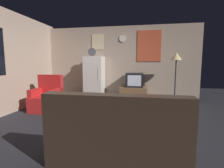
{
  "coord_description": "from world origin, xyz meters",
  "views": [
    {
      "loc": [
        0.79,
        -3.25,
        1.26
      ],
      "look_at": [
        0.03,
        0.9,
        0.75
      ],
      "focal_mm": 26.71,
      "sensor_mm": 36.0,
      "label": 1
    }
  ],
  "objects_px": {
    "wine_glass": "(87,95)",
    "couch": "(118,138)",
    "fridge": "(95,79)",
    "coffee_table": "(91,108)",
    "armchair": "(47,98)",
    "crt_tv": "(135,80)",
    "mug_ceramic_white": "(82,98)",
    "tv_stand": "(133,95)",
    "mug_ceramic_tan": "(94,97)",
    "standing_lamp": "(176,61)"
  },
  "relations": [
    {
      "from": "coffee_table",
      "to": "couch",
      "type": "relative_size",
      "value": 0.42
    },
    {
      "from": "crt_tv",
      "to": "standing_lamp",
      "type": "bearing_deg",
      "value": -7.65
    },
    {
      "from": "tv_stand",
      "to": "armchair",
      "type": "distance_m",
      "value": 2.6
    },
    {
      "from": "armchair",
      "to": "fridge",
      "type": "bearing_deg",
      "value": 53.15
    },
    {
      "from": "crt_tv",
      "to": "coffee_table",
      "type": "relative_size",
      "value": 0.75
    },
    {
      "from": "crt_tv",
      "to": "mug_ceramic_white",
      "type": "relative_size",
      "value": 6.0
    },
    {
      "from": "crt_tv",
      "to": "wine_glass",
      "type": "height_order",
      "value": "crt_tv"
    },
    {
      "from": "armchair",
      "to": "tv_stand",
      "type": "bearing_deg",
      "value": 29.78
    },
    {
      "from": "tv_stand",
      "to": "wine_glass",
      "type": "bearing_deg",
      "value": -123.81
    },
    {
      "from": "fridge",
      "to": "crt_tv",
      "type": "relative_size",
      "value": 3.28
    },
    {
      "from": "standing_lamp",
      "to": "couch",
      "type": "bearing_deg",
      "value": -111.9
    },
    {
      "from": "mug_ceramic_tan",
      "to": "couch",
      "type": "bearing_deg",
      "value": -64.74
    },
    {
      "from": "tv_stand",
      "to": "coffee_table",
      "type": "xyz_separation_m",
      "value": [
        -0.92,
        -1.61,
        -0.05
      ]
    },
    {
      "from": "crt_tv",
      "to": "standing_lamp",
      "type": "relative_size",
      "value": 0.34
    },
    {
      "from": "armchair",
      "to": "mug_ceramic_tan",
      "type": "bearing_deg",
      "value": -9.51
    },
    {
      "from": "standing_lamp",
      "to": "wine_glass",
      "type": "relative_size",
      "value": 10.6
    },
    {
      "from": "fridge",
      "to": "tv_stand",
      "type": "distance_m",
      "value": 1.38
    },
    {
      "from": "armchair",
      "to": "couch",
      "type": "bearing_deg",
      "value": -41.91
    },
    {
      "from": "tv_stand",
      "to": "mug_ceramic_white",
      "type": "xyz_separation_m",
      "value": [
        -1.1,
        -1.67,
        0.2
      ]
    },
    {
      "from": "wine_glass",
      "to": "mug_ceramic_tan",
      "type": "distance_m",
      "value": 0.17
    },
    {
      "from": "standing_lamp",
      "to": "armchair",
      "type": "xyz_separation_m",
      "value": [
        -3.49,
        -1.13,
        -1.02
      ]
    },
    {
      "from": "wine_glass",
      "to": "mug_ceramic_tan",
      "type": "bearing_deg",
      "value": 2.32
    },
    {
      "from": "wine_glass",
      "to": "couch",
      "type": "distance_m",
      "value": 2.04
    },
    {
      "from": "tv_stand",
      "to": "armchair",
      "type": "xyz_separation_m",
      "value": [
        -2.25,
        -1.29,
        0.07
      ]
    },
    {
      "from": "wine_glass",
      "to": "mug_ceramic_tan",
      "type": "relative_size",
      "value": 1.67
    },
    {
      "from": "mug_ceramic_white",
      "to": "couch",
      "type": "relative_size",
      "value": 0.05
    },
    {
      "from": "wine_glass",
      "to": "armchair",
      "type": "xyz_separation_m",
      "value": [
        -1.23,
        0.24,
        -0.16
      ]
    },
    {
      "from": "fridge",
      "to": "couch",
      "type": "bearing_deg",
      "value": -68.87
    },
    {
      "from": "fridge",
      "to": "mug_ceramic_white",
      "type": "height_order",
      "value": "fridge"
    },
    {
      "from": "tv_stand",
      "to": "couch",
      "type": "relative_size",
      "value": 0.49
    },
    {
      "from": "tv_stand",
      "to": "mug_ceramic_white",
      "type": "distance_m",
      "value": 2.01
    },
    {
      "from": "fridge",
      "to": "coffee_table",
      "type": "relative_size",
      "value": 2.46
    },
    {
      "from": "mug_ceramic_tan",
      "to": "couch",
      "type": "xyz_separation_m",
      "value": [
        0.84,
        -1.77,
        -0.16
      ]
    },
    {
      "from": "standing_lamp",
      "to": "couch",
      "type": "xyz_separation_m",
      "value": [
        -1.26,
        -3.13,
        -1.05
      ]
    },
    {
      "from": "crt_tv",
      "to": "couch",
      "type": "height_order",
      "value": "crt_tv"
    },
    {
      "from": "fridge",
      "to": "standing_lamp",
      "type": "relative_size",
      "value": 1.11
    },
    {
      "from": "wine_glass",
      "to": "couch",
      "type": "height_order",
      "value": "couch"
    },
    {
      "from": "crt_tv",
      "to": "mug_ceramic_white",
      "type": "bearing_deg",
      "value": -124.34
    },
    {
      "from": "mug_ceramic_white",
      "to": "couch",
      "type": "height_order",
      "value": "couch"
    },
    {
      "from": "mug_ceramic_tan",
      "to": "armchair",
      "type": "distance_m",
      "value": 1.42
    },
    {
      "from": "mug_ceramic_tan",
      "to": "standing_lamp",
      "type": "bearing_deg",
      "value": 33.02
    },
    {
      "from": "coffee_table",
      "to": "armchair",
      "type": "height_order",
      "value": "armchair"
    },
    {
      "from": "crt_tv",
      "to": "armchair",
      "type": "height_order",
      "value": "crt_tv"
    },
    {
      "from": "coffee_table",
      "to": "wine_glass",
      "type": "distance_m",
      "value": 0.32
    },
    {
      "from": "fridge",
      "to": "coffee_table",
      "type": "height_order",
      "value": "fridge"
    },
    {
      "from": "wine_glass",
      "to": "mug_ceramic_white",
      "type": "xyz_separation_m",
      "value": [
        -0.08,
        -0.14,
        -0.03
      ]
    },
    {
      "from": "standing_lamp",
      "to": "mug_ceramic_white",
      "type": "xyz_separation_m",
      "value": [
        -2.34,
        -1.5,
        -0.89
      ]
    },
    {
      "from": "coffee_table",
      "to": "standing_lamp",
      "type": "bearing_deg",
      "value": 33.79
    },
    {
      "from": "couch",
      "to": "coffee_table",
      "type": "bearing_deg",
      "value": 118.23
    },
    {
      "from": "wine_glass",
      "to": "tv_stand",
      "type": "bearing_deg",
      "value": 56.19
    }
  ]
}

